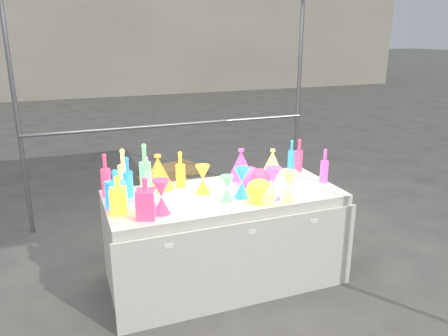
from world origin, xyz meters
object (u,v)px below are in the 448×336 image
object	(u,v)px
decanter_0	(118,195)
hourglass_0	(161,197)
lampshade_0	(158,172)
display_table	(224,237)
cardboard_box_closed	(164,193)
globe_0	(259,192)

from	to	relation	value
decanter_0	hourglass_0	world-z (taller)	decanter_0
decanter_0	lampshade_0	size ratio (longest dim) A/B	0.98
decanter_0	hourglass_0	bearing A→B (deg)	-9.97
display_table	hourglass_0	xyz separation A→B (m)	(-0.54, -0.22, 0.50)
cardboard_box_closed	decanter_0	world-z (taller)	decanter_0
hourglass_0	lampshade_0	bearing A→B (deg)	79.50
display_table	decanter_0	size ratio (longest dim) A/B	6.77
display_table	lampshade_0	bearing A→B (deg)	147.04
display_table	cardboard_box_closed	distance (m)	1.66
decanter_0	hourglass_0	xyz separation A→B (m)	(0.27, -0.11, -0.02)
decanter_0	hourglass_0	distance (m)	0.29
lampshade_0	hourglass_0	bearing A→B (deg)	-104.69
hourglass_0	globe_0	world-z (taller)	hourglass_0
lampshade_0	display_table	bearing A→B (deg)	-37.15
display_table	decanter_0	bearing A→B (deg)	-172.33
globe_0	lampshade_0	size ratio (longest dim) A/B	0.70
display_table	decanter_0	distance (m)	0.97
cardboard_box_closed	lampshade_0	xyz separation A→B (m)	(-0.33, -1.36, 0.71)
decanter_0	globe_0	xyz separation A→B (m)	(0.98, -0.15, -0.06)
hourglass_0	lampshade_0	world-z (taller)	lampshade_0
hourglass_0	globe_0	bearing A→B (deg)	-3.54
decanter_0	lampshade_0	bearing A→B (deg)	58.80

